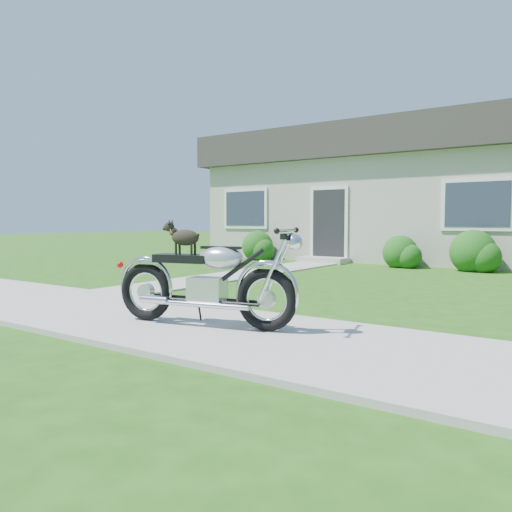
{
  "coord_description": "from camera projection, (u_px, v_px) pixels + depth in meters",
  "views": [
    {
      "loc": [
        5.01,
        -4.16,
        1.19
      ],
      "look_at": [
        1.44,
        1.0,
        0.75
      ],
      "focal_mm": 35.0,
      "sensor_mm": 36.0,
      "label": 1
    }
  ],
  "objects": [
    {
      "name": "sidewalk",
      "position": [
        118.0,
        313.0,
        6.34
      ],
      "size": [
        24.0,
        2.2,
        0.04
      ],
      "primitive_type": "cube",
      "color": "#9E9B93",
      "rests_on": "ground"
    },
    {
      "name": "ground",
      "position": [
        118.0,
        315.0,
        6.34
      ],
      "size": [
        80.0,
        80.0,
        0.0
      ],
      "primitive_type": "plane",
      "color": "#235114",
      "rests_on": "ground"
    },
    {
      "name": "motorcycle_with_dog",
      "position": [
        207.0,
        280.0,
        5.45
      ],
      "size": [
        2.2,
        0.78,
        1.14
      ],
      "rotation": [
        0.0,
        0.0,
        0.21
      ],
      "color": "black",
      "rests_on": "sidewalk"
    },
    {
      "name": "potted_plant_right",
      "position": [
        398.0,
        254.0,
        12.94
      ],
      "size": [
        0.42,
        0.42,
        0.68
      ],
      "primitive_type": "imported",
      "rotation": [
        0.0,
        0.0,
        6.17
      ],
      "color": "#24641B",
      "rests_on": "ground"
    },
    {
      "name": "walkway",
      "position": [
        250.0,
        273.0,
        11.29
      ],
      "size": [
        1.2,
        8.0,
        0.03
      ],
      "primitive_type": "cube",
      "color": "#9E9B93",
      "rests_on": "ground"
    },
    {
      "name": "shrub_row",
      "position": [
        408.0,
        252.0,
        12.72
      ],
      "size": [
        8.94,
        1.07,
        1.07
      ],
      "color": "#1C5316",
      "rests_on": "ground"
    },
    {
      "name": "potted_plant_left",
      "position": [
        251.0,
        249.0,
        15.58
      ],
      "size": [
        0.78,
        0.77,
        0.65
      ],
      "primitive_type": "imported",
      "rotation": [
        0.0,
        0.0,
        2.42
      ],
      "color": "#185C1E",
      "rests_on": "ground"
    },
    {
      "name": "house",
      "position": [
        413.0,
        191.0,
        16.03
      ],
      "size": [
        12.6,
        7.03,
        4.5
      ],
      "color": "#ADAA9C",
      "rests_on": "ground"
    }
  ]
}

